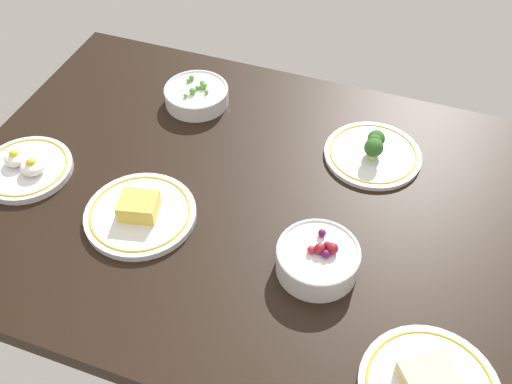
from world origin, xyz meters
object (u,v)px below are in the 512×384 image
(plate_cheese, at_px, (140,213))
(bowl_berries, at_px, (318,259))
(bowl_peas, at_px, (196,95))
(plate_eggs, at_px, (26,168))
(plate_broccoli, at_px, (373,152))

(plate_cheese, bearing_deg, bowl_berries, -0.32)
(bowl_peas, relative_size, bowl_berries, 1.00)
(plate_eggs, relative_size, plate_cheese, 0.88)
(plate_eggs, distance_m, bowl_peas, 0.43)
(bowl_peas, xyz_separation_m, bowl_berries, (0.41, -0.38, 0.01))
(plate_broccoli, xyz_separation_m, bowl_berries, (-0.03, -0.34, 0.02))
(bowl_berries, bearing_deg, bowl_peas, 137.21)
(plate_broccoli, distance_m, bowl_peas, 0.45)
(plate_broccoli, xyz_separation_m, bowl_peas, (-0.45, 0.05, 0.01))
(plate_broccoli, xyz_separation_m, plate_eggs, (-0.70, -0.30, -0.00))
(plate_eggs, xyz_separation_m, plate_cheese, (0.29, -0.03, -0.00))
(plate_eggs, xyz_separation_m, bowl_berries, (0.66, -0.03, 0.02))
(bowl_berries, bearing_deg, plate_cheese, 179.68)
(plate_eggs, height_order, bowl_peas, bowl_peas)
(plate_broccoli, distance_m, bowl_berries, 0.34)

